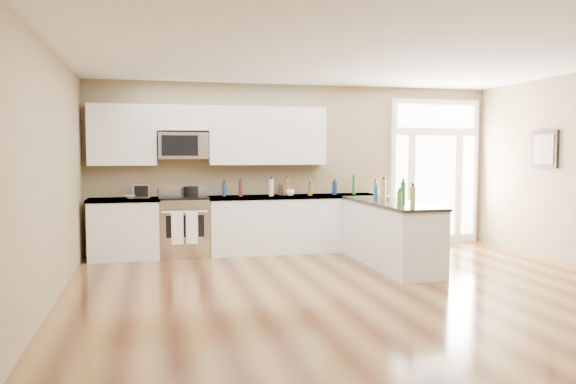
{
  "coord_description": "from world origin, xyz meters",
  "views": [
    {
      "loc": [
        -2.44,
        -5.31,
        1.66
      ],
      "look_at": [
        -0.66,
        2.0,
        1.12
      ],
      "focal_mm": 35.0,
      "sensor_mm": 36.0,
      "label": 1
    }
  ],
  "objects_px": {
    "peninsula_cabinet": "(390,236)",
    "stockpot": "(191,191)",
    "kitchen_range": "(184,226)",
    "toaster_oven": "(141,191)"
  },
  "relations": [
    {
      "from": "peninsula_cabinet",
      "to": "stockpot",
      "type": "xyz_separation_m",
      "value": [
        -2.77,
        1.41,
        0.61
      ]
    },
    {
      "from": "peninsula_cabinet",
      "to": "kitchen_range",
      "type": "distance_m",
      "value": 3.23
    },
    {
      "from": "peninsula_cabinet",
      "to": "stockpot",
      "type": "distance_m",
      "value": 3.17
    },
    {
      "from": "kitchen_range",
      "to": "stockpot",
      "type": "bearing_deg",
      "value": -21.27
    },
    {
      "from": "stockpot",
      "to": "peninsula_cabinet",
      "type": "bearing_deg",
      "value": -26.89
    },
    {
      "from": "stockpot",
      "to": "toaster_oven",
      "type": "distance_m",
      "value": 0.76
    },
    {
      "from": "peninsula_cabinet",
      "to": "stockpot",
      "type": "relative_size",
      "value": 9.75
    },
    {
      "from": "peninsula_cabinet",
      "to": "toaster_oven",
      "type": "xyz_separation_m",
      "value": [
        -3.53,
        1.46,
        0.62
      ]
    },
    {
      "from": "toaster_oven",
      "to": "stockpot",
      "type": "bearing_deg",
      "value": -2.89
    },
    {
      "from": "peninsula_cabinet",
      "to": "stockpot",
      "type": "height_order",
      "value": "stockpot"
    }
  ]
}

